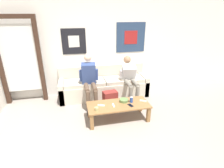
{
  "coord_description": "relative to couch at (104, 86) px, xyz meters",
  "views": [
    {
      "loc": [
        -0.61,
        -2.01,
        2.17
      ],
      "look_at": [
        0.22,
        1.57,
        0.67
      ],
      "focal_mm": 28.0,
      "sensor_mm": 36.0,
      "label": 1
    }
  ],
  "objects": [
    {
      "name": "pillar_candle",
      "position": [
        -0.41,
        -1.39,
        0.11
      ],
      "size": [
        0.08,
        0.08,
        0.08
      ],
      "color": "tan",
      "rests_on": "coffee_table"
    },
    {
      "name": "coffee_table",
      "position": [
        0.08,
        -1.24,
        0.02
      ],
      "size": [
        1.31,
        0.56,
        0.37
      ],
      "color": "olive",
      "rests_on": "ground_plane"
    },
    {
      "name": "backpack",
      "position": [
        0.03,
        -0.68,
        -0.09
      ],
      "size": [
        0.37,
        0.28,
        0.41
      ],
      "color": "maroon",
      "rests_on": "ground_plane"
    },
    {
      "name": "cell_phone",
      "position": [
        0.31,
        -1.35,
        0.08
      ],
      "size": [
        0.1,
        0.15,
        0.01
      ],
      "color": "black",
      "rests_on": "coffee_table"
    },
    {
      "name": "ground_plane",
      "position": [
        -0.18,
        -2.38,
        -0.29
      ],
      "size": [
        18.0,
        18.0,
        0.0
      ],
      "primitive_type": "plane",
      "color": "gray"
    },
    {
      "name": "door_frame",
      "position": [
        -2.03,
        0.13,
        0.91
      ],
      "size": [
        1.0,
        0.1,
        2.15
      ],
      "color": "#382319",
      "rests_on": "ground_plane"
    },
    {
      "name": "ceramic_bowl",
      "position": [
        0.22,
        -1.15,
        0.11
      ],
      "size": [
        0.19,
        0.19,
        0.06
      ],
      "color": "#607F47",
      "rests_on": "coffee_table"
    },
    {
      "name": "person_seated_adult",
      "position": [
        -0.43,
        -0.39,
        0.38
      ],
      "size": [
        0.47,
        0.84,
        1.25
      ],
      "color": "brown",
      "rests_on": "ground_plane"
    },
    {
      "name": "couch",
      "position": [
        0.0,
        0.0,
        0.0
      ],
      "size": [
        2.38,
        0.7,
        0.82
      ],
      "color": "beige",
      "rests_on": "ground_plane"
    },
    {
      "name": "person_seated_teen",
      "position": [
        0.62,
        -0.35,
        0.33
      ],
      "size": [
        0.47,
        0.92,
        1.12
      ],
      "color": "gray",
      "rests_on": "ground_plane"
    },
    {
      "name": "game_controller_far_center",
      "position": [
        -0.29,
        -1.22,
        0.09
      ],
      "size": [
        0.15,
        0.09,
        0.03
      ],
      "color": "white",
      "rests_on": "coffee_table"
    },
    {
      "name": "wall_back",
      "position": [
        -0.18,
        0.35,
        0.98
      ],
      "size": [
        10.0,
        0.07,
        2.55
      ],
      "color": "white",
      "rests_on": "ground_plane"
    },
    {
      "name": "game_controller_near_left",
      "position": [
        -0.04,
        -1.28,
        0.09
      ],
      "size": [
        0.04,
        0.15,
        0.03
      ],
      "color": "white",
      "rests_on": "coffee_table"
    },
    {
      "name": "drink_can_blue",
      "position": [
        0.38,
        -1.21,
        0.14
      ],
      "size": [
        0.07,
        0.07,
        0.12
      ],
      "color": "#28479E",
      "rests_on": "coffee_table"
    },
    {
      "name": "game_controller_near_right",
      "position": [
        0.64,
        -1.23,
        0.09
      ],
      "size": [
        0.14,
        0.11,
        0.03
      ],
      "color": "white",
      "rests_on": "coffee_table"
    }
  ]
}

